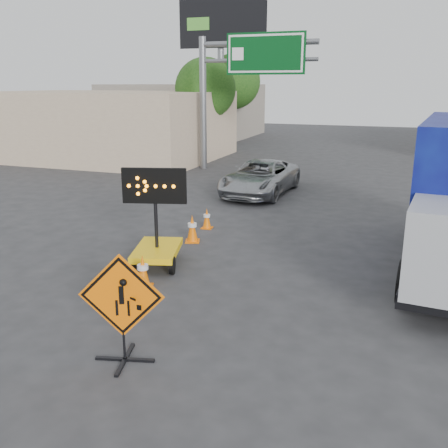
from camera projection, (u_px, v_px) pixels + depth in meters
The scene contains 13 objects.
ground at pixel (154, 343), 8.94m from camera, with size 100.00×100.00×0.00m, color #2D2D30.
storefront_left_near at pixel (105, 125), 31.11m from camera, with size 14.00×10.00×4.00m, color #C6AD8F.
storefront_left_far at pixel (184, 110), 44.03m from camera, with size 12.00×10.00×4.40m, color gray.
highway_gantry at pixel (240, 71), 25.24m from camera, with size 6.18×0.38×6.90m.
billboard at pixel (222, 38), 33.07m from camera, with size 6.10×0.54×9.85m.
tree_left_near at pixel (205, 89), 30.33m from camera, with size 3.71×3.71×6.03m.
tree_left_far at pixel (233, 82), 37.77m from camera, with size 4.10×4.10×6.66m.
construction_sign at pixel (122, 306), 8.10m from camera, with size 1.39×0.99×1.90m.
arrow_board at pixel (157, 243), 12.64m from camera, with size 1.55×1.99×2.52m.
pickup_truck at pixel (260, 177), 20.84m from camera, with size 2.31×5.01×1.39m, color #A1A4A8.
cone_a at pixel (143, 271), 11.28m from camera, with size 0.49×0.49×0.77m.
cone_b at pixel (192, 228), 14.56m from camera, with size 0.52×0.52×0.81m.
cone_c at pixel (207, 218), 15.93m from camera, with size 0.36×0.36×0.66m.
Camera 1 is at (3.95, -7.09, 4.49)m, focal length 40.00 mm.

